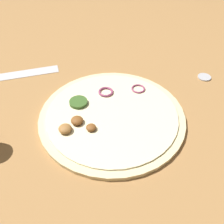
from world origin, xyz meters
TOP-DOWN VIEW (x-y plane):
  - ground_plane at (0.00, 0.00)m, footprint 3.00×3.00m
  - pizza at (0.00, -0.00)m, footprint 0.35×0.35m
  - loose_cap at (-0.29, 0.11)m, footprint 0.04×0.04m

SIDE VIEW (x-z plane):
  - ground_plane at x=0.00m, z-range 0.00..0.00m
  - loose_cap at x=-0.29m, z-range 0.00..0.01m
  - pizza at x=0.00m, z-range -0.01..0.02m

